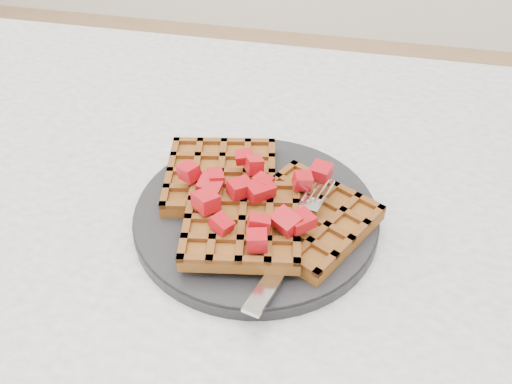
# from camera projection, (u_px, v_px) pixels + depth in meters

# --- Properties ---
(table) EXTENTS (1.20, 0.80, 0.75)m
(table) POSITION_uv_depth(u_px,v_px,m) (295.00, 306.00, 0.65)
(table) COLOR silver
(table) RESTS_ON ground
(plate) EXTENTS (0.25, 0.25, 0.02)m
(plate) POSITION_uv_depth(u_px,v_px,m) (256.00, 216.00, 0.58)
(plate) COLOR black
(plate) RESTS_ON table
(waffles) EXTENTS (0.24, 0.20, 0.03)m
(waffles) POSITION_uv_depth(u_px,v_px,m) (255.00, 204.00, 0.56)
(waffles) COLOR brown
(waffles) RESTS_ON plate
(strawberry_pile) EXTENTS (0.15, 0.15, 0.02)m
(strawberry_pile) POSITION_uv_depth(u_px,v_px,m) (256.00, 181.00, 0.55)
(strawberry_pile) COLOR #8D000A
(strawberry_pile) RESTS_ON waffles
(fork) EXTENTS (0.07, 0.18, 0.02)m
(fork) POSITION_uv_depth(u_px,v_px,m) (296.00, 240.00, 0.53)
(fork) COLOR silver
(fork) RESTS_ON plate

